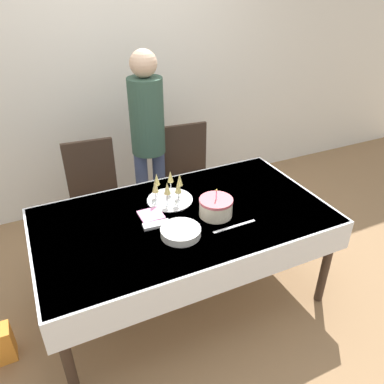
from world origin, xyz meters
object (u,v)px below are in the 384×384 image
Objects in this scene: person_standing at (148,131)px; plate_stack_main at (181,232)px; champagne_tray at (169,190)px; birthday_cake at (216,207)px; dining_chair_far_left at (95,195)px; dining_chair_far_right at (189,174)px.

plate_stack_main is at bearing -99.90° from person_standing.
champagne_tray is 0.73m from person_standing.
champagne_tray is (-0.21, 0.30, 0.02)m from birthday_cake.
dining_chair_far_left reaches higher than plate_stack_main.
plate_stack_main is at bearing -160.86° from birthday_cake.
person_standing reaches higher than dining_chair_far_left.
person_standing is at bearing 168.17° from dining_chair_far_right.
champagne_tray is at bearing 77.75° from plate_stack_main.
plate_stack_main is (-0.53, -1.04, 0.23)m from dining_chair_far_right.
dining_chair_far_left is at bearing 180.00° from dining_chair_far_right.
plate_stack_main is at bearing -117.17° from dining_chair_far_right.
plate_stack_main is at bearing -73.32° from dining_chair_far_left.
dining_chair_far_right is 1.00m from birthday_cake.
champagne_tray is at bearing 124.09° from birthday_cake.
dining_chair_far_left is at bearing -171.99° from person_standing.
dining_chair_far_right reaches higher than birthday_cake.
dining_chair_far_right is 2.99× the size of champagne_tray.
person_standing is (0.51, 0.07, 0.45)m from dining_chair_far_left.
dining_chair_far_left is 3.89× the size of plate_stack_main.
dining_chair_far_right is 3.89× the size of plate_stack_main.
birthday_cake is 0.31m from plate_stack_main.
dining_chair_far_right reaches higher than champagne_tray.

